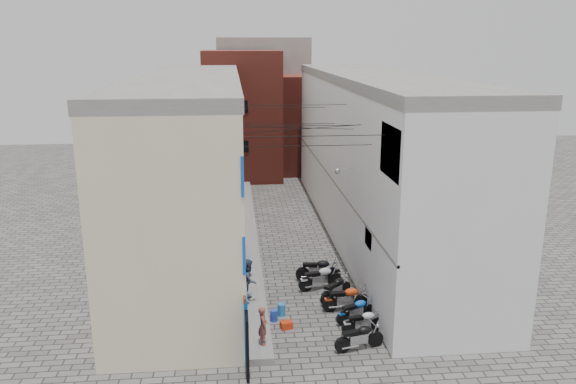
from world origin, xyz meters
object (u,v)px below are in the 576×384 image
object	(u,v)px
motorcycle_b	(363,321)
motorcycle_e	(336,287)
motorcycle_c	(356,309)
person_a	(263,326)
red_crate	(286,325)
motorcycle_a	(359,336)
motorcycle_d	(346,297)
motorcycle_f	(320,277)
water_jug_far	(281,310)
motorcycle_g	(318,268)
person_b	(249,280)
water_jug_near	(274,315)

from	to	relation	value
motorcycle_b	motorcycle_e	bearing A→B (deg)	-177.98
motorcycle_b	motorcycle_c	world-z (taller)	motorcycle_c
person_a	red_crate	size ratio (longest dim) A/B	3.22
motorcycle_a	red_crate	size ratio (longest dim) A/B	4.27
motorcycle_b	motorcycle_c	bearing A→B (deg)	177.19
person_a	motorcycle_d	bearing A→B (deg)	-56.62
motorcycle_f	water_jug_far	xyz separation A→B (m)	(-1.94, -2.32, -0.35)
motorcycle_d	motorcycle_g	xyz separation A→B (m)	(-0.69, 3.02, 0.03)
person_b	red_crate	distance (m)	2.68
person_a	water_jug_near	distance (m)	2.30
motorcycle_a	person_a	xyz separation A→B (m)	(-3.41, 0.30, 0.42)
motorcycle_f	motorcycle_g	world-z (taller)	motorcycle_g
motorcycle_b	motorcycle_c	xyz separation A→B (m)	(-0.09, 0.90, 0.02)
motorcycle_a	motorcycle_f	world-z (taller)	motorcycle_f
motorcycle_e	water_jug_near	bearing A→B (deg)	-100.87
motorcycle_c	motorcycle_e	xyz separation A→B (m)	(-0.43, 1.98, 0.04)
red_crate	motorcycle_e	bearing A→B (deg)	44.13
person_b	red_crate	world-z (taller)	person_b
motorcycle_b	motorcycle_c	distance (m)	0.91
person_b	water_jug_far	distance (m)	1.85
motorcycle_c	person_a	bearing A→B (deg)	-87.50
motorcycle_b	motorcycle_g	xyz separation A→B (m)	(-0.97, 4.91, 0.11)
motorcycle_f	person_a	xyz separation A→B (m)	(-2.81, -4.86, 0.37)
motorcycle_a	water_jug_far	distance (m)	3.82
motorcycle_e	person_a	xyz separation A→B (m)	(-3.30, -3.75, 0.40)
motorcycle_a	person_b	bearing A→B (deg)	-148.40
motorcycle_d	motorcycle_f	bearing A→B (deg)	-165.94
motorcycle_f	person_b	xyz separation A→B (m)	(-3.19, -1.30, 0.55)
motorcycle_e	red_crate	distance (m)	3.28
motorcycle_b	motorcycle_d	distance (m)	1.91
motorcycle_a	motorcycle_g	xyz separation A→B (m)	(-0.55, 6.08, 0.06)
motorcycle_e	water_jug_near	distance (m)	3.22
motorcycle_f	motorcycle_e	bearing A→B (deg)	9.62
motorcycle_f	water_jug_far	size ratio (longest dim) A/B	4.14
motorcycle_a	water_jug_near	distance (m)	3.76
motorcycle_g	person_b	distance (m)	3.96
water_jug_far	water_jug_near	bearing A→B (deg)	-127.49
motorcycle_c	motorcycle_d	distance (m)	1.00
motorcycle_d	person_a	bearing A→B (deg)	-57.27
motorcycle_b	motorcycle_f	distance (m)	4.12
motorcycle_b	water_jug_far	xyz separation A→B (m)	(-2.95, 1.68, -0.25)
motorcycle_d	motorcycle_g	bearing A→B (deg)	-172.26
motorcycle_g	motorcycle_f	bearing A→B (deg)	0.70
motorcycle_c	person_a	distance (m)	4.16
motorcycle_e	person_b	bearing A→B (deg)	-128.60
motorcycle_g	water_jug_far	world-z (taller)	motorcycle_g
motorcycle_g	person_a	distance (m)	6.45
red_crate	motorcycle_g	bearing A→B (deg)	66.32
person_b	person_a	bearing A→B (deg)	-160.90
motorcycle_b	red_crate	world-z (taller)	motorcycle_b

